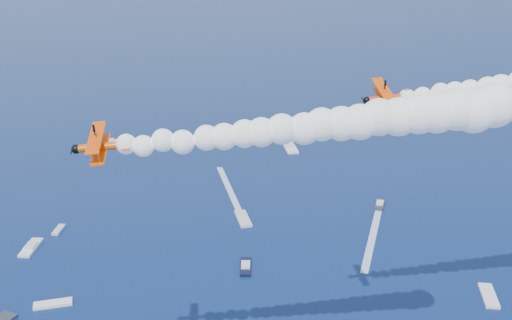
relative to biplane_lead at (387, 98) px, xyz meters
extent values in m
cube|color=#292D37|center=(27.58, 84.46, -58.17)|extent=(5.38, 8.47, 0.70)
cube|color=silver|center=(-15.62, 79.10, -58.17)|extent=(4.60, 11.09, 0.70)
cube|color=black|center=(-17.42, 51.17, -58.17)|extent=(3.76, 9.01, 0.70)
cube|color=white|center=(-63.47, 39.26, -58.17)|extent=(9.05, 4.07, 0.70)
cube|color=silver|center=(-62.85, 154.01, -58.17)|extent=(11.37, 3.87, 0.70)
cube|color=silver|center=(-68.78, 77.63, -58.17)|extent=(3.11, 6.39, 0.70)
cube|color=white|center=(-74.40, 67.56, -58.17)|extent=(4.93, 10.53, 0.70)
cube|color=white|center=(38.66, 31.69, -58.17)|extent=(5.56, 10.69, 0.70)
cube|color=white|center=(8.04, 139.63, -58.17)|extent=(4.83, 13.78, 0.70)
cube|color=white|center=(19.09, 63.04, -58.49)|extent=(15.86, 36.06, 0.04)
cube|color=white|center=(-18.26, 103.35, -58.49)|extent=(6.10, 37.99, 0.04)
camera|label=1|loc=(-30.29, -93.28, 26.51)|focal=45.42mm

